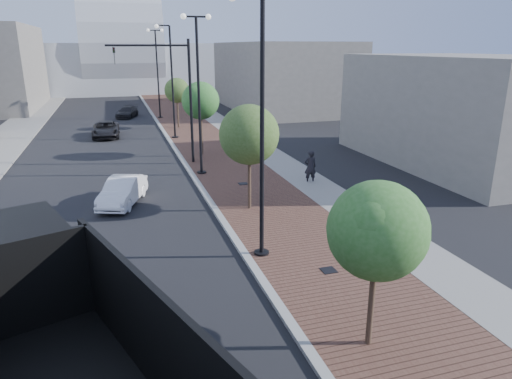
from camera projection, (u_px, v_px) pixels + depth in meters
name	position (u px, v px, depth m)	size (l,w,h in m)	color
sidewalk	(197.00, 125.00, 45.42)	(7.00, 140.00, 0.12)	#4C2D23
concrete_strip	(223.00, 124.00, 46.18)	(2.40, 140.00, 0.13)	slate
curb	(161.00, 127.00, 44.43)	(0.30, 140.00, 0.14)	gray
west_sidewalk	(12.00, 134.00, 40.76)	(4.00, 140.00, 0.12)	slate
dump_truck	(44.00, 350.00, 9.43)	(7.21, 13.90, 3.76)	black
white_sedan	(123.00, 191.00, 22.81)	(1.41, 4.05, 1.33)	white
dark_car_mid	(106.00, 129.00, 39.72)	(2.19, 4.74, 1.32)	black
dark_car_far	(127.00, 112.00, 50.66)	(1.65, 4.06, 1.18)	black
pedestrian	(310.00, 167.00, 26.17)	(0.71, 0.46, 1.94)	black
streetlight_1	(259.00, 143.00, 15.94)	(1.44, 0.56, 9.21)	black
streetlight_2	(199.00, 95.00, 26.77)	(1.72, 0.56, 9.28)	black
streetlight_3	(171.00, 87.00, 37.82)	(1.44, 0.56, 9.21)	black
streetlight_4	(158.00, 73.00, 48.65)	(1.72, 0.56, 9.28)	black
traffic_mast	(176.00, 88.00, 29.20)	(5.09, 0.20, 8.00)	black
tree_0	(379.00, 230.00, 11.14)	(2.50, 2.47, 4.53)	#382619
tree_1	(250.00, 135.00, 21.05)	(2.77, 2.77, 5.07)	#382619
tree_2	(201.00, 101.00, 31.92)	(2.62, 2.62, 5.24)	#382619
tree_3	(177.00, 90.00, 42.96)	(2.36, 2.30, 4.75)	#382619
convention_center	(121.00, 55.00, 83.12)	(50.00, 30.00, 50.00)	#B1B6BC
commercial_block_ne	(281.00, 76.00, 56.89)	(12.00, 22.00, 8.00)	#67635D
commercial_block_e	(466.00, 110.00, 30.25)	(10.00, 16.00, 7.00)	slate
utility_cover_1	(329.00, 270.00, 15.92)	(0.50, 0.50, 0.02)	black
utility_cover_2	(243.00, 184.00, 25.94)	(0.50, 0.50, 0.02)	black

